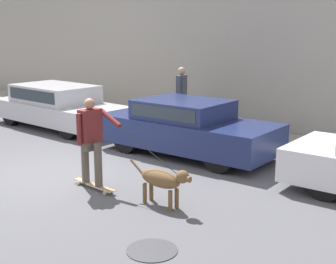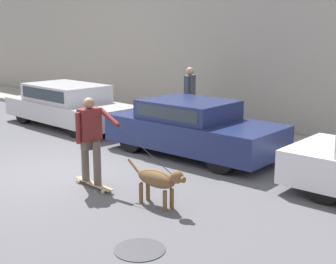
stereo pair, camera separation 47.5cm
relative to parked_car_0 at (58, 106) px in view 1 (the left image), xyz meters
The scene contains 10 objects.
ground_plane 4.67m from the parked_car_0, 37.23° to the right, with size 36.00×36.00×0.00m, color #545459.
back_wall 5.20m from the parked_car_0, 40.96° to the left, with size 32.00×0.30×4.81m.
sidewalk_curb 4.23m from the parked_car_0, 28.59° to the left, with size 30.00×2.04×0.13m.
parked_car_0 is the anchor object (origin of this frame).
parked_car_1 4.75m from the parked_car_0, ahead, with size 4.12×1.86×1.25m.
dog 6.98m from the parked_car_0, 23.73° to the right, with size 1.30×0.31×0.70m.
skateboarder 5.69m from the parked_car_0, 31.39° to the right, with size 2.45×0.57×1.65m.
pedestrian_with_bag 3.73m from the parked_car_0, 23.85° to the left, with size 0.38×0.67×1.70m.
manhole_cover 8.38m from the parked_car_0, 29.31° to the right, with size 0.68×0.68×0.01m.
fire_hydrant 2.55m from the parked_car_0, 16.90° to the left, with size 0.18×0.18×0.70m.
Camera 1 is at (7.37, -5.49, 2.85)m, focal length 50.00 mm.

